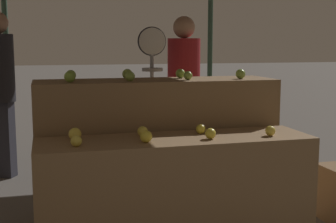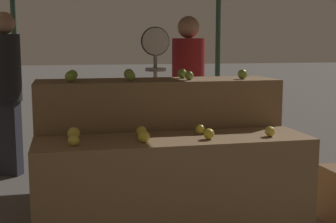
{
  "view_description": "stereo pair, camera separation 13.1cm",
  "coord_description": "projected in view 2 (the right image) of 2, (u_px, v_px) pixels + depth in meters",
  "views": [
    {
      "loc": [
        -0.91,
        -3.19,
        1.44
      ],
      "look_at": [
        0.02,
        0.3,
        0.92
      ],
      "focal_mm": 50.0,
      "sensor_mm": 36.0,
      "label": 1
    },
    {
      "loc": [
        -0.78,
        -3.22,
        1.44
      ],
      "look_at": [
        0.02,
        0.3,
        0.92
      ],
      "focal_mm": 50.0,
      "sensor_mm": 36.0,
      "label": 2
    }
  ],
  "objects": [
    {
      "name": "apple_front_6",
      "position": [
        200.0,
        129.0,
        3.52
      ],
      "size": [
        0.07,
        0.07,
        0.07
      ],
      "primitive_type": "sphere",
      "color": "gold",
      "rests_on": "display_counter_front"
    },
    {
      "name": "apple_back_4",
      "position": [
        72.0,
        75.0,
        3.83
      ],
      "size": [
        0.09,
        0.09,
        0.09
      ],
      "primitive_type": "sphere",
      "color": "#84AD3D",
      "rests_on": "display_counter_back"
    },
    {
      "name": "person_vendor_at_scale",
      "position": [
        188.0,
        86.0,
        4.89
      ],
      "size": [
        0.35,
        0.35,
        1.73
      ],
      "rotation": [
        0.0,
        0.0,
        3.16
      ],
      "color": "#2D2D38",
      "rests_on": "ground_plane"
    },
    {
      "name": "apple_back_5",
      "position": [
        129.0,
        74.0,
        3.95
      ],
      "size": [
        0.09,
        0.09,
        0.09
      ],
      "primitive_type": "sphere",
      "color": "#8EB247",
      "rests_on": "display_counter_back"
    },
    {
      "name": "apple_front_2",
      "position": [
        209.0,
        134.0,
        3.32
      ],
      "size": [
        0.08,
        0.08,
        0.08
      ],
      "primitive_type": "sphere",
      "color": "gold",
      "rests_on": "display_counter_front"
    },
    {
      "name": "apple_front_4",
      "position": [
        74.0,
        133.0,
        3.31
      ],
      "size": [
        0.09,
        0.09,
        0.09
      ],
      "primitive_type": "sphere",
      "color": "yellow",
      "rests_on": "display_counter_front"
    },
    {
      "name": "apple_back_6",
      "position": [
        182.0,
        74.0,
        4.05
      ],
      "size": [
        0.08,
        0.08,
        0.08
      ],
      "primitive_type": "sphere",
      "color": "#84AD3D",
      "rests_on": "display_counter_back"
    },
    {
      "name": "produce_scale",
      "position": [
        155.0,
        73.0,
        4.49
      ],
      "size": [
        0.28,
        0.2,
        1.61
      ],
      "color": "#99999E",
      "rests_on": "ground_plane"
    },
    {
      "name": "apple_front_0",
      "position": [
        74.0,
        140.0,
        3.1
      ],
      "size": [
        0.08,
        0.08,
        0.08
      ],
      "primitive_type": "sphere",
      "color": "gold",
      "rests_on": "display_counter_front"
    },
    {
      "name": "apple_back_1",
      "position": [
        131.0,
        76.0,
        3.73
      ],
      "size": [
        0.08,
        0.08,
        0.08
      ],
      "primitive_type": "sphere",
      "color": "#8EB247",
      "rests_on": "display_counter_back"
    },
    {
      "name": "apple_back_2",
      "position": [
        189.0,
        76.0,
        3.85
      ],
      "size": [
        0.07,
        0.07,
        0.07
      ],
      "primitive_type": "sphere",
      "color": "#8EB247",
      "rests_on": "display_counter_back"
    },
    {
      "name": "display_counter_front",
      "position": [
        174.0,
        189.0,
        3.43
      ],
      "size": [
        2.0,
        0.55,
        0.77
      ],
      "primitive_type": "cube",
      "color": "olive",
      "rests_on": "ground_plane"
    },
    {
      "name": "apple_front_1",
      "position": [
        144.0,
        136.0,
        3.21
      ],
      "size": [
        0.08,
        0.08,
        0.08
      ],
      "primitive_type": "sphere",
      "color": "gold",
      "rests_on": "display_counter_front"
    },
    {
      "name": "apple_front_3",
      "position": [
        270.0,
        131.0,
        3.42
      ],
      "size": [
        0.08,
        0.08,
        0.08
      ],
      "primitive_type": "sphere",
      "color": "yellow",
      "rests_on": "display_counter_front"
    },
    {
      "name": "apple_front_5",
      "position": [
        141.0,
        131.0,
        3.42
      ],
      "size": [
        0.08,
        0.08,
        0.08
      ],
      "primitive_type": "sphere",
      "color": "gold",
      "rests_on": "display_counter_front"
    },
    {
      "name": "person_customer_left",
      "position": [
        7.0,
        81.0,
        5.06
      ],
      "size": [
        0.42,
        0.42,
        1.78
      ],
      "rotation": [
        0.0,
        0.0,
        2.69
      ],
      "color": "#2D2D38",
      "rests_on": "ground_plane"
    },
    {
      "name": "apple_back_3",
      "position": [
        242.0,
        74.0,
        3.95
      ],
      "size": [
        0.08,
        0.08,
        0.08
      ],
      "primitive_type": "sphere",
      "color": "#8EB247",
      "rests_on": "display_counter_back"
    },
    {
      "name": "display_counter_back",
      "position": [
        158.0,
        147.0,
        3.98
      ],
      "size": [
        2.0,
        0.55,
        1.15
      ],
      "primitive_type": "cube",
      "color": "olive",
      "rests_on": "ground_plane"
    },
    {
      "name": "apple_back_0",
      "position": [
        71.0,
        77.0,
        3.63
      ],
      "size": [
        0.09,
        0.09,
        0.09
      ],
      "primitive_type": "sphere",
      "color": "#84AD3D",
      "rests_on": "display_counter_back"
    }
  ]
}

